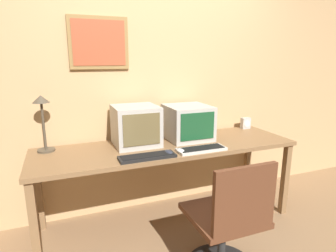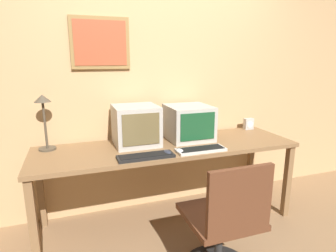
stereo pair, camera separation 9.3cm
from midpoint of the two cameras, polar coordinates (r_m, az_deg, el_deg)
wall_back at (r=2.78m, az=-1.89°, el=9.49°), size 8.00×0.08×2.60m
desk at (r=2.53m, az=1.05°, el=-5.39°), size 2.31×0.68×0.75m
monitor_left at (r=2.50m, az=-5.46°, el=0.14°), size 0.38×0.38×0.35m
monitor_right at (r=2.67m, az=5.20°, el=0.72°), size 0.40×0.41×0.32m
keyboard_main at (r=2.20m, az=-3.32°, el=-6.16°), size 0.45×0.14×0.03m
keyboard_side at (r=2.37m, az=7.82°, el=-4.78°), size 0.42×0.15×0.03m
mouse_near_keyboard at (r=2.30m, az=3.58°, el=-5.13°), size 0.06×0.11×0.03m
mouse_far_corner at (r=2.26m, az=1.07°, el=-5.43°), size 0.06×0.12×0.04m
desk_clock at (r=3.18m, az=16.85°, el=0.42°), size 0.10×0.06×0.12m
desk_lamp at (r=2.50m, az=-22.98°, el=2.65°), size 0.14×0.14×0.47m
office_chair at (r=2.07m, az=12.68°, el=-19.74°), size 0.50×0.50×0.88m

